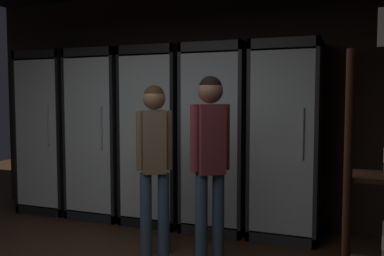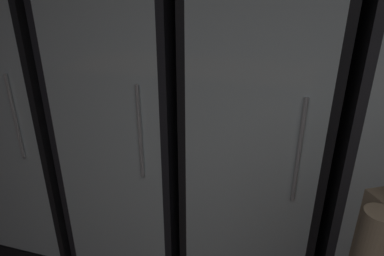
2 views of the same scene
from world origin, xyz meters
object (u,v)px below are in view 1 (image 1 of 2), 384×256
object	(u,v)px
shopper_far	(210,148)
shopper_near	(154,152)
cooler_right	(219,139)
cooler_left	(104,135)
cooler_far_left	(55,133)
cooler_center	(158,137)
cooler_far_right	(286,142)

from	to	relation	value
shopper_far	shopper_near	bearing A→B (deg)	175.77
cooler_right	cooler_left	bearing A→B (deg)	179.97
cooler_left	cooler_right	world-z (taller)	same
cooler_far_left	shopper_far	xyz separation A→B (m)	(2.54, -1.07, 0.03)
cooler_far_left	cooler_left	bearing A→B (deg)	0.06
cooler_center	shopper_far	xyz separation A→B (m)	(1.02, -1.08, 0.03)
cooler_left	cooler_far_right	world-z (taller)	same
cooler_right	shopper_far	size ratio (longest dim) A/B	1.24
cooler_far_left	cooler_far_right	bearing A→B (deg)	0.00
cooler_right	shopper_far	xyz separation A→B (m)	(0.26, -1.07, 0.03)
cooler_far_left	shopper_far	world-z (taller)	cooler_far_left
cooler_right	cooler_center	bearing A→B (deg)	179.97
cooler_left	shopper_far	bearing A→B (deg)	-31.18
cooler_center	cooler_right	world-z (taller)	same
cooler_center	cooler_right	distance (m)	0.76
cooler_far_left	shopper_far	size ratio (longest dim) A/B	1.24
shopper_far	cooler_center	bearing A→B (deg)	133.41
cooler_left	shopper_far	world-z (taller)	cooler_left
cooler_left	cooler_center	xyz separation A→B (m)	(0.76, -0.00, -0.00)
cooler_center	cooler_right	size ratio (longest dim) A/B	1.00
cooler_far_left	shopper_far	distance (m)	2.76
cooler_far_right	shopper_near	size ratio (longest dim) A/B	1.30
cooler_center	shopper_near	xyz separation A→B (m)	(0.45, -1.03, -0.04)
cooler_right	shopper_far	distance (m)	1.11
cooler_center	cooler_far_right	world-z (taller)	same
cooler_right	shopper_near	xyz separation A→B (m)	(-0.31, -1.03, -0.04)
shopper_near	cooler_left	bearing A→B (deg)	139.58
cooler_far_left	cooler_left	world-z (taller)	same
cooler_far_left	cooler_far_right	size ratio (longest dim) A/B	1.00
cooler_right	shopper_near	size ratio (longest dim) A/B	1.30
cooler_far_left	shopper_far	bearing A→B (deg)	-22.95
cooler_left	cooler_center	size ratio (longest dim) A/B	1.00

